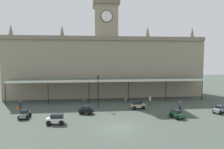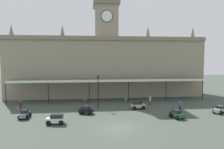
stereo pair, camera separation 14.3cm
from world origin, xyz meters
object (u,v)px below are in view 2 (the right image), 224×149
car_white_estate (56,120)px  planter_near_kerb (85,100)px  pedestrian_crossing_forecourt (150,100)px  car_beige_estate (138,106)px  planter_forecourt_centre (126,100)px  car_black_sedan (86,111)px  car_green_sedan (177,115)px  traffic_cone (18,108)px  victorian_lamppost (98,88)px  car_grey_sedan (25,115)px  pedestrian_near_entrance (21,105)px  car_silver_sedan (220,110)px  pedestrian_beside_cars (180,106)px

car_white_estate → planter_near_kerb: car_white_estate is taller
car_white_estate → pedestrian_crossing_forecourt: pedestrian_crossing_forecourt is taller
car_white_estate → car_beige_estate: size_ratio=0.98×
planter_forecourt_centre → planter_near_kerb: (-7.60, 0.78, 0.00)m
car_black_sedan → planter_forecourt_centre: (7.16, 6.62, -0.01)m
pedestrian_crossing_forecourt → car_green_sedan: bearing=-79.7°
traffic_cone → planter_forecourt_centre: bearing=9.2°
car_black_sedan → victorian_lamppost: victorian_lamppost is taller
pedestrian_crossing_forecourt → car_grey_sedan: bearing=-163.3°
car_green_sedan → planter_near_kerb: bearing=140.2°
car_green_sedan → car_black_sedan: same height
car_white_estate → car_green_sedan: bearing=3.4°
victorian_lamppost → car_black_sedan: bearing=-119.5°
car_green_sedan → traffic_cone: car_green_sedan is taller
pedestrian_crossing_forecourt → pedestrian_near_entrance: bearing=-174.7°
car_black_sedan → car_grey_sedan: (-8.38, -1.36, 0.00)m
victorian_lamppost → car_silver_sedan: bearing=-16.2°
car_green_sedan → pedestrian_crossing_forecourt: size_ratio=1.32×
car_white_estate → pedestrian_near_entrance: (-6.55, 6.94, 0.34)m
car_silver_sedan → car_grey_sedan: same height
victorian_lamppost → pedestrian_beside_cars: bearing=-17.0°
pedestrian_crossing_forecourt → victorian_lamppost: victorian_lamppost is taller
car_beige_estate → planter_forecourt_centre: 4.81m
car_green_sedan → pedestrian_beside_cars: 3.61m
car_white_estate → pedestrian_beside_cars: bearing=12.5°
pedestrian_crossing_forecourt → victorian_lamppost: (-9.19, -1.07, 2.47)m
car_silver_sedan → car_black_sedan: size_ratio=1.02×
planter_near_kerb → pedestrian_crossing_forecourt: bearing=-14.0°
pedestrian_beside_cars → traffic_cone: pedestrian_beside_cars is taller
car_beige_estate → pedestrian_near_entrance: bearing=178.2°
car_black_sedan → pedestrian_crossing_forecourt: 12.03m
car_green_sedan → traffic_cone: bearing=163.2°
pedestrian_crossing_forecourt → planter_forecourt_centre: size_ratio=1.74×
car_green_sedan → car_white_estate: bearing=-176.6°
pedestrian_near_entrance → planter_forecourt_centre: pedestrian_near_entrance is taller
traffic_cone → planter_forecourt_centre: planter_forecourt_centre is taller
pedestrian_beside_cars → pedestrian_crossing_forecourt: size_ratio=1.00×
car_green_sedan → planter_forecourt_centre: size_ratio=2.30×
car_silver_sedan → planter_near_kerb: size_ratio=2.34×
car_black_sedan → pedestrian_beside_cars: size_ratio=1.32×
car_silver_sedan → car_black_sedan: bearing=174.9°
car_grey_sedan → traffic_cone: size_ratio=3.17×
car_black_sedan → traffic_cone: size_ratio=3.39×
car_white_estate → pedestrian_crossing_forecourt: (14.80, 8.92, 0.34)m
pedestrian_near_entrance → car_silver_sedan: bearing=-8.2°
victorian_lamppost → planter_near_kerb: bearing=121.3°
car_white_estate → pedestrian_crossing_forecourt: bearing=31.1°
pedestrian_beside_cars → car_green_sedan: bearing=-121.0°
car_beige_estate → planter_forecourt_centre: car_beige_estate is taller
traffic_cone → car_beige_estate: bearing=-5.0°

